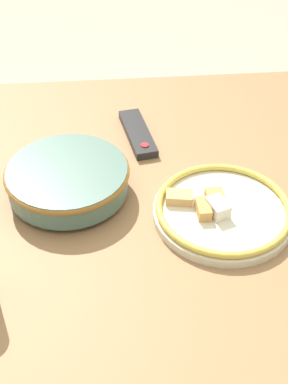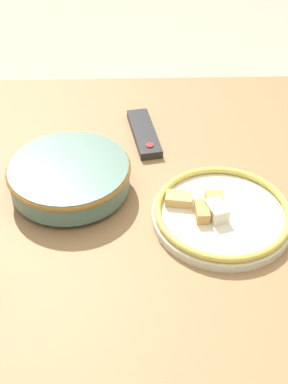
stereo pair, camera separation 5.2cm
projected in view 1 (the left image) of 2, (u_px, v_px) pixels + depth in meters
The scene contains 5 objects.
ground_plane at pixel (126, 377), 1.67m from camera, with size 8.00×8.00×0.00m, color #B7A88E.
dining_table at pixel (120, 217), 1.21m from camera, with size 1.45×0.98×0.77m.
noodle_bowl at pixel (68, 178), 1.13m from camera, with size 0.26×0.26×0.07m.
food_plate at pixel (222, 210), 1.09m from camera, with size 0.29×0.29×0.05m.
tv_remote at pixel (138, 133), 1.31m from camera, with size 0.08×0.20×0.02m.
Camera 1 is at (-0.02, -0.88, 1.53)m, focal length 50.00 mm.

